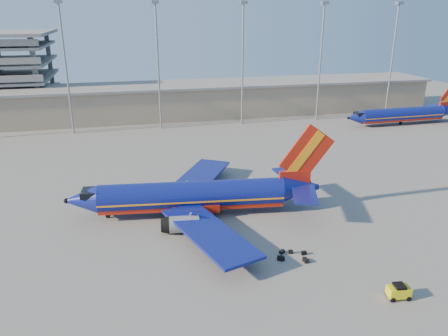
{
  "coord_description": "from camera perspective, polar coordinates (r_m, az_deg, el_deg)",
  "views": [
    {
      "loc": [
        -13.62,
        -56.23,
        26.49
      ],
      "look_at": [
        0.66,
        4.43,
        4.0
      ],
      "focal_mm": 35.0,
      "sensor_mm": 36.0,
      "label": 1
    }
  ],
  "objects": [
    {
      "name": "baggage_tug",
      "position": [
        47.26,
        21.86,
        -14.7
      ],
      "size": [
        2.29,
        1.54,
        1.55
      ],
      "rotation": [
        0.0,
        0.0,
        -0.12
      ],
      "color": "#D2C912",
      "rests_on": "ground"
    },
    {
      "name": "luggage_pile",
      "position": [
        51.18,
        8.98,
        -11.31
      ],
      "size": [
        3.71,
        3.18,
        0.54
      ],
      "color": "black",
      "rests_on": "ground"
    },
    {
      "name": "terminal_building",
      "position": [
        118.73,
        -1.56,
        9.07
      ],
      "size": [
        122.0,
        16.0,
        8.5
      ],
      "color": "gray",
      "rests_on": "ground"
    },
    {
      "name": "light_mast_row",
      "position": [
        104.29,
        -3.02,
        14.9
      ],
      "size": [
        101.6,
        1.6,
        28.65
      ],
      "color": "gray",
      "rests_on": "ground"
    },
    {
      "name": "aircraft_main",
      "position": [
        59.92,
        -3.39,
        -3.65
      ],
      "size": [
        36.39,
        34.83,
        12.34
      ],
      "rotation": [
        0.0,
        0.0,
        -0.11
      ],
      "color": "navy",
      "rests_on": "ground"
    },
    {
      "name": "ground",
      "position": [
        63.63,
        0.34,
        -4.76
      ],
      "size": [
        220.0,
        220.0,
        0.0
      ],
      "primitive_type": "plane",
      "color": "slate",
      "rests_on": "ground"
    },
    {
      "name": "aircraft_second",
      "position": [
        117.14,
        22.52,
        6.51
      ],
      "size": [
        32.02,
        12.48,
        10.84
      ],
      "rotation": [
        0.0,
        0.0,
        0.02
      ],
      "color": "navy",
      "rests_on": "ground"
    }
  ]
}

